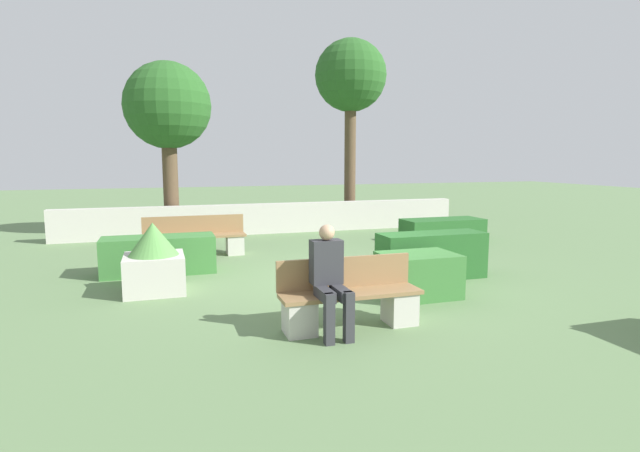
# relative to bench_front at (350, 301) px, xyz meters

# --- Properties ---
(ground_plane) EXTENTS (60.00, 60.00, 0.00)m
(ground_plane) POSITION_rel_bench_front_xyz_m (0.76, 2.39, -0.34)
(ground_plane) COLOR #607F51
(perimeter_wall) EXTENTS (11.46, 0.30, 0.85)m
(perimeter_wall) POSITION_rel_bench_front_xyz_m (0.76, 8.19, 0.09)
(perimeter_wall) COLOR beige
(perimeter_wall) RESTS_ON ground_plane
(bench_front) EXTENTS (1.81, 0.49, 0.87)m
(bench_front) POSITION_rel_bench_front_xyz_m (0.00, 0.00, 0.00)
(bench_front) COLOR #937047
(bench_front) RESTS_ON ground_plane
(bench_left_side) EXTENTS (2.18, 0.49, 0.87)m
(bench_left_side) POSITION_rel_bench_front_xyz_m (-1.54, 5.36, 0.02)
(bench_left_side) COLOR #937047
(bench_left_side) RESTS_ON ground_plane
(person_seated_man) EXTENTS (0.38, 0.63, 1.33)m
(person_seated_man) POSITION_rel_bench_front_xyz_m (-0.32, -0.14, 0.40)
(person_seated_man) COLOR #333338
(person_seated_man) RESTS_ON ground_plane
(hedge_block_near_left) EXTENTS (2.02, 0.74, 0.69)m
(hedge_block_near_left) POSITION_rel_bench_front_xyz_m (-2.29, 3.89, 0.01)
(hedge_block_near_left) COLOR #3D7A38
(hedge_block_near_left) RESTS_ON ground_plane
(hedge_block_near_right) EXTENTS (1.93, 0.64, 0.82)m
(hedge_block_near_right) POSITION_rel_bench_front_xyz_m (2.33, 2.01, 0.07)
(hedge_block_near_right) COLOR #286028
(hedge_block_near_right) RESTS_ON ground_plane
(hedge_block_mid_left) EXTENTS (2.09, 0.86, 0.58)m
(hedge_block_mid_left) POSITION_rel_bench_front_xyz_m (4.69, 5.46, -0.05)
(hedge_block_mid_left) COLOR #286028
(hedge_block_mid_left) RESTS_ON ground_plane
(hedge_block_mid_right) EXTENTS (1.15, 0.84, 0.67)m
(hedge_block_mid_right) POSITION_rel_bench_front_xyz_m (1.52, 1.01, 0.00)
(hedge_block_mid_right) COLOR #3D7A38
(hedge_block_mid_right) RESTS_ON ground_plane
(planter_corner_right) EXTENTS (0.92, 0.92, 1.12)m
(planter_corner_right) POSITION_rel_bench_front_xyz_m (-2.36, 2.53, 0.18)
(planter_corner_right) COLOR beige
(planter_corner_right) RESTS_ON ground_plane
(tree_leftmost) EXTENTS (2.34, 2.34, 4.71)m
(tree_leftmost) POSITION_rel_bench_front_xyz_m (-1.93, 8.72, 3.13)
(tree_leftmost) COLOR brown
(tree_leftmost) RESTS_ON ground_plane
(tree_center_left) EXTENTS (2.21, 2.21, 5.77)m
(tree_center_left) POSITION_rel_bench_front_xyz_m (3.54, 9.12, 4.21)
(tree_center_left) COLOR brown
(tree_center_left) RESTS_ON ground_plane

